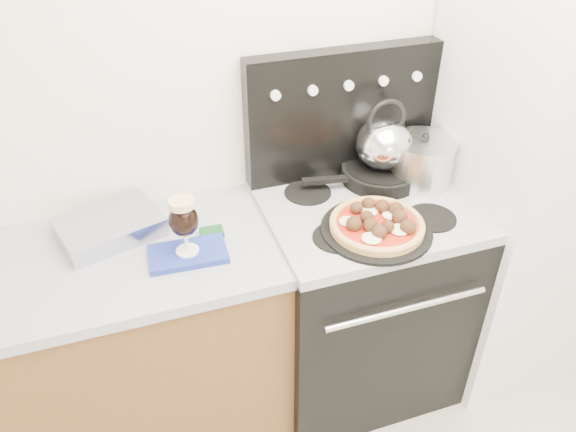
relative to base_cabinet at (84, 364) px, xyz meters
name	(u,v)px	position (x,y,z in m)	size (l,w,h in m)	color
room_shell	(525,303)	(1.02, -0.91, 0.82)	(3.52, 3.01, 2.52)	#BBB7A9
base_cabinet	(84,364)	(0.00, 0.00, 0.00)	(1.45, 0.60, 0.86)	brown
countertop	(56,272)	(0.00, 0.00, 0.45)	(1.48, 0.63, 0.04)	#ACACB7
stove_body	(358,300)	(1.10, -0.02, 0.01)	(0.76, 0.65, 0.88)	black
cooktop	(367,210)	(1.10, -0.02, 0.47)	(0.76, 0.65, 0.04)	#ADADB2
backguard	(342,113)	(1.10, 0.25, 0.74)	(0.76, 0.08, 0.50)	black
fridge	(531,171)	(1.80, -0.05, 0.52)	(0.64, 0.68, 1.90)	silver
foil_sheet	(110,226)	(0.19, 0.13, 0.50)	(0.33, 0.25, 0.07)	silver
oven_mitt	(188,254)	(0.42, -0.08, 0.48)	(0.26, 0.15, 0.02)	#213096
beer_glass	(184,226)	(0.42, -0.08, 0.60)	(0.10, 0.10, 0.21)	black
pizza_pan	(376,229)	(1.07, -0.18, 0.50)	(0.39, 0.39, 0.01)	black
pizza	(377,223)	(1.07, -0.18, 0.53)	(0.33, 0.33, 0.05)	#E5A95E
skillet	(381,173)	(1.23, 0.13, 0.52)	(0.31, 0.31, 0.06)	black
tea_kettle	(384,140)	(1.23, 0.13, 0.66)	(0.22, 0.22, 0.24)	silver
stock_pot	(422,163)	(1.37, 0.06, 0.58)	(0.24, 0.24, 0.17)	silver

